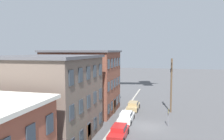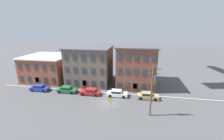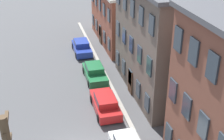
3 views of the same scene
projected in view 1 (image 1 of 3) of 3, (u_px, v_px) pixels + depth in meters
name	position (u px, v px, depth m)	size (l,w,h in m)	color
ground_plane	(149.00, 127.00, 29.33)	(200.00, 200.00, 0.00)	#4C4C4F
kerb_strip	(116.00, 123.00, 30.42)	(56.00, 0.36, 0.16)	#9E998E
apartment_midblock	(49.00, 98.00, 24.81)	(11.33, 9.91, 9.67)	#66564C
apartment_far	(83.00, 81.00, 36.65)	(9.63, 11.47, 10.24)	brown
car_red	(119.00, 131.00, 25.60)	(4.40, 1.92, 1.43)	#B21E1E
car_white	(126.00, 116.00, 31.40)	(4.40, 1.92, 1.43)	silver
car_tan	(133.00, 106.00, 37.64)	(4.40, 1.92, 1.43)	tan
caution_sign	(168.00, 114.00, 29.47)	(0.97, 0.08, 2.43)	slate
utility_pole	(171.00, 82.00, 35.84)	(2.40, 0.44, 8.94)	brown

